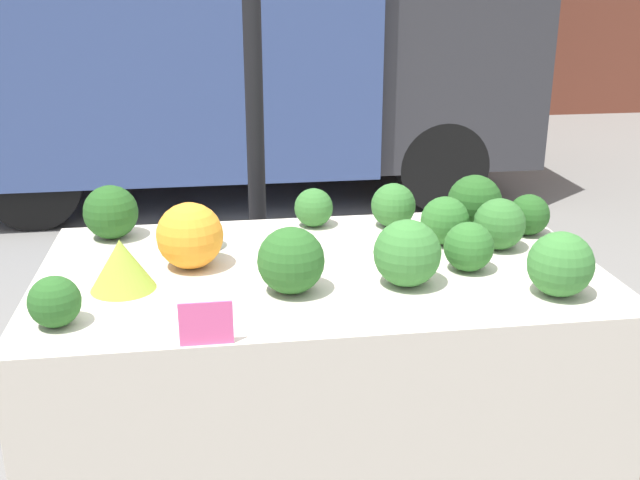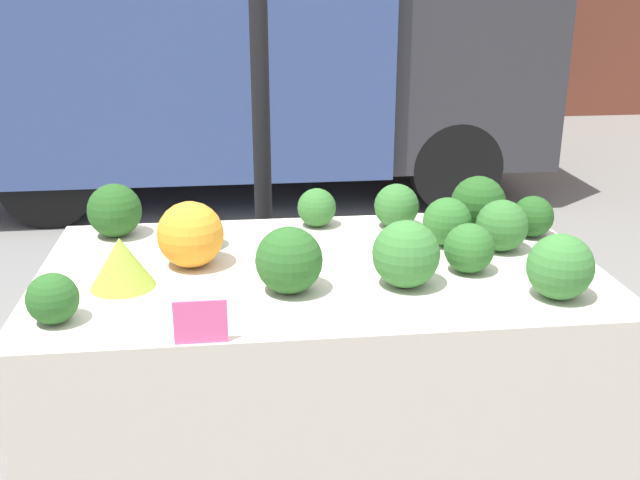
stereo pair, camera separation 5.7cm
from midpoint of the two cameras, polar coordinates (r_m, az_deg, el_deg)
name	(u,v)px [view 2 (the right image)]	position (r m, az deg, el deg)	size (l,w,h in m)	color
tent_pole	(261,104)	(2.93, -3.98, 10.28)	(0.07, 0.07, 2.47)	black
parked_truck	(232,18)	(6.25, -6.44, 16.48)	(4.44, 2.24, 2.63)	#384C84
market_table	(323,313)	(2.16, 0.97, -5.57)	(1.61, 0.92, 0.91)	beige
orange_cauliflower	(190,235)	(2.17, -9.11, 0.41)	(0.19, 0.19, 0.19)	orange
romanesco_head	(121,263)	(2.07, -14.15, -1.68)	(0.18, 0.18, 0.14)	#93B238
broccoli_head_0	(396,206)	(2.50, 6.49, 2.59)	(0.15, 0.15, 0.15)	#336B2D
broccoli_head_1	(406,254)	(2.03, 7.37, -1.07)	(0.18, 0.18, 0.18)	#387533
broccoli_head_2	(560,267)	(2.04, 18.60, -1.95)	(0.17, 0.17, 0.17)	#387533
broccoli_head_3	(200,227)	(2.33, -8.42, 0.97)	(0.13, 0.13, 0.13)	#336B2D
broccoli_head_4	(447,222)	(2.36, 10.34, 1.37)	(0.15, 0.15, 0.15)	#2D6628
broccoli_head_5	(53,299)	(1.91, -18.91, -4.25)	(0.13, 0.13, 0.13)	#285B23
broccoli_head_6	(317,208)	(2.50, 0.39, 2.49)	(0.13, 0.13, 0.13)	#336B2D
broccoli_head_7	(469,248)	(2.16, 12.03, -0.62)	(0.14, 0.14, 0.14)	#2D6628
broccoli_head_8	(114,210)	(2.48, -14.76, 2.19)	(0.17, 0.17, 0.17)	#23511E
broccoli_head_9	(289,260)	(1.97, -1.56, -1.55)	(0.18, 0.18, 0.18)	#285B23
broccoli_head_10	(533,217)	(2.51, 16.53, 1.72)	(0.13, 0.13, 0.13)	#23511E
broccoli_head_11	(478,203)	(2.52, 12.59, 2.74)	(0.18, 0.18, 0.18)	#23511E
broccoli_head_12	(502,226)	(2.35, 14.35, 1.06)	(0.16, 0.16, 0.16)	#336B2D
price_sign	(201,322)	(1.73, -8.16, -6.22)	(0.12, 0.01, 0.11)	#F45B9E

